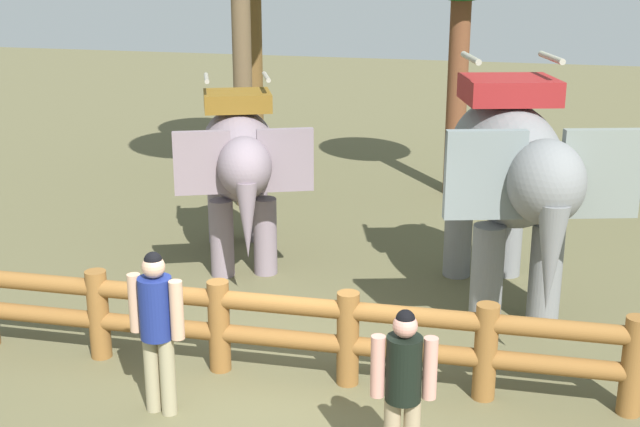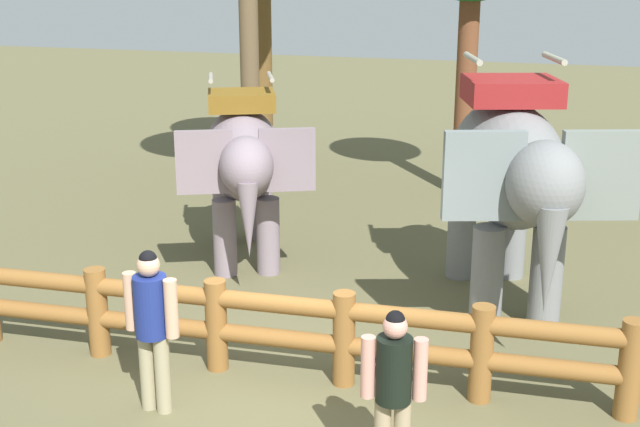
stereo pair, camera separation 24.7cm
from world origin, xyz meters
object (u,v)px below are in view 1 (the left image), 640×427
(log_fence, at_px, (282,326))
(tourist_man_in_blue, at_px, (403,383))
(tourist_woman_in_black, at_px, (157,321))
(elephant_center, at_px, (509,171))
(elephant_near_left, at_px, (240,161))

(log_fence, relative_size, tourist_man_in_blue, 4.64)
(log_fence, xyz_separation_m, tourist_woman_in_black, (-0.97, -1.03, 0.39))
(elephant_center, bearing_deg, elephant_near_left, 169.28)
(elephant_center, distance_m, tourist_man_in_blue, 4.29)
(elephant_near_left, relative_size, tourist_man_in_blue, 2.05)
(tourist_woman_in_black, bearing_deg, log_fence, 46.99)
(elephant_near_left, height_order, tourist_woman_in_black, elephant_near_left)
(log_fence, height_order, elephant_center, elephant_center)
(elephant_near_left, relative_size, elephant_center, 0.85)
(log_fence, relative_size, tourist_woman_in_black, 4.34)
(tourist_man_in_blue, bearing_deg, elephant_near_left, 123.63)
(tourist_woman_in_black, height_order, tourist_man_in_blue, tourist_woman_in_black)
(log_fence, bearing_deg, elephant_near_left, 116.67)
(elephant_center, bearing_deg, tourist_woman_in_black, -130.97)
(log_fence, distance_m, tourist_man_in_blue, 2.22)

